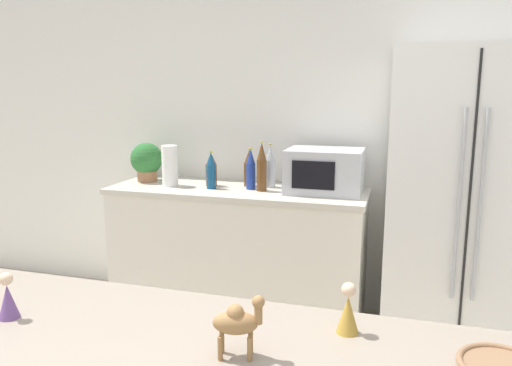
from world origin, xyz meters
The scene contains 15 objects.
wall_back centered at (0.00, 2.73, 1.27)m, with size 8.00×0.06×2.55m.
back_counter centered at (-0.42, 2.40, 0.46)m, with size 1.73×0.63×0.92m.
refrigerator centered at (0.97, 2.31, 0.91)m, with size 0.82×0.76×1.81m.
potted_plant centered at (-1.13, 2.44, 1.07)m, with size 0.23×0.23×0.28m.
paper_towel_roll centered at (-0.89, 2.33, 1.06)m, with size 0.11×0.11×0.28m.
microwave centered at (0.16, 2.42, 1.06)m, with size 0.48×0.37×0.28m.
back_bottle_0 centered at (-0.62, 2.41, 1.04)m, with size 0.08×0.08×0.24m.
back_bottle_1 centered at (-0.37, 2.48, 1.04)m, with size 0.08×0.08×0.26m.
back_bottle_2 centered at (-0.59, 2.33, 1.04)m, with size 0.06×0.06×0.25m.
back_bottle_3 centered at (-0.24, 2.35, 1.08)m, with size 0.07×0.07×0.33m.
back_bottle_4 centered at (-0.33, 2.38, 1.05)m, with size 0.06×0.06×0.28m.
back_bottle_5 centered at (-0.22, 2.48, 1.06)m, with size 0.07×0.07×0.30m.
camel_figurine centered at (0.28, 0.30, 1.05)m, with size 0.13×0.08×0.16m.
wise_man_figurine_blue centered at (0.52, 0.50, 1.02)m, with size 0.06×0.06×0.14m.
wise_man_figurine_crimson centered at (-0.40, 0.32, 1.01)m, with size 0.06×0.06×0.13m.
Camera 1 is at (0.63, -0.73, 1.59)m, focal length 35.00 mm.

